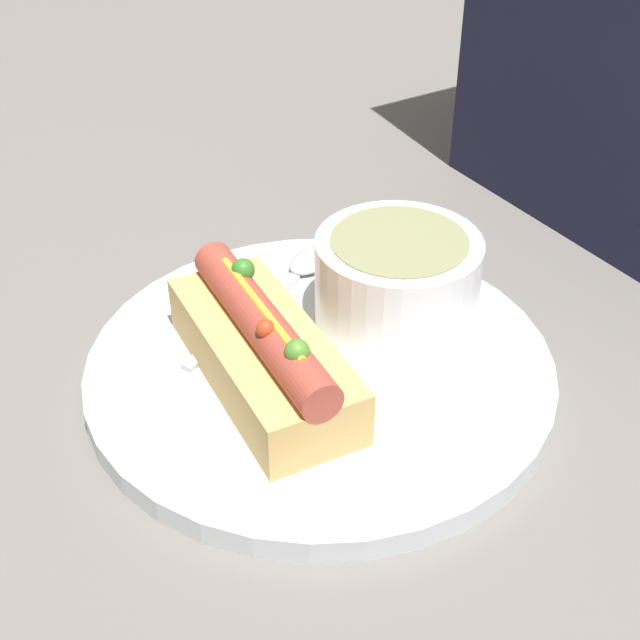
% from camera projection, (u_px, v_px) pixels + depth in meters
% --- Properties ---
extents(ground_plane, '(4.00, 4.00, 0.00)m').
position_uv_depth(ground_plane, '(320.00, 378.00, 0.57)').
color(ground_plane, slate).
extents(dinner_plate, '(0.30, 0.30, 0.02)m').
position_uv_depth(dinner_plate, '(320.00, 369.00, 0.57)').
color(dinner_plate, white).
rests_on(dinner_plate, ground_plane).
extents(hot_dog, '(0.16, 0.08, 0.06)m').
position_uv_depth(hot_dog, '(264.00, 350.00, 0.53)').
color(hot_dog, '#DBAD60').
rests_on(hot_dog, dinner_plate).
extents(soup_bowl, '(0.11, 0.11, 0.06)m').
position_uv_depth(soup_bowl, '(397.00, 276.00, 0.58)').
color(soup_bowl, white).
rests_on(soup_bowl, dinner_plate).
extents(spoon, '(0.09, 0.16, 0.01)m').
position_uv_depth(spoon, '(293.00, 276.00, 0.64)').
color(spoon, '#B7B7BC').
rests_on(spoon, dinner_plate).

